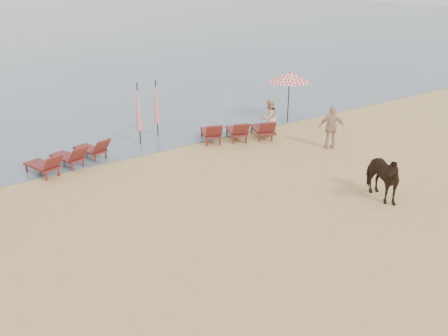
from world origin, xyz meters
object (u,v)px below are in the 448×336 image
object	(u,v)px
lounger_cluster_left	(70,156)
beachgoer_right_b	(331,127)
umbrella_closed_right	(156,102)
lounger_cluster_right	(238,131)
cow	(380,176)
beachgoer_right_a	(269,118)
umbrella_closed_left	(138,107)
umbrella_open_right	(290,77)

from	to	relation	value
lounger_cluster_left	beachgoer_right_b	xyz separation A→B (m)	(8.98, -3.88, 0.45)
lounger_cluster_left	umbrella_closed_right	bearing A→B (deg)	0.08
beachgoer_right_b	lounger_cluster_right	bearing A→B (deg)	-11.00
umbrella_closed_right	cow	world-z (taller)	umbrella_closed_right
lounger_cluster_right	beachgoer_right_a	distance (m)	1.51
umbrella_closed_left	beachgoer_right_b	distance (m)	7.55
lounger_cluster_left	umbrella_closed_left	bearing A→B (deg)	-3.12
beachgoer_right_a	beachgoer_right_b	world-z (taller)	beachgoer_right_b
umbrella_closed_left	umbrella_closed_right	world-z (taller)	umbrella_closed_left
lounger_cluster_right	beachgoer_right_a	world-z (taller)	beachgoer_right_a
cow	beachgoer_right_a	world-z (taller)	beachgoer_right_a
umbrella_open_right	umbrella_closed_right	xyz separation A→B (m)	(-5.83, 1.58, -0.61)
umbrella_closed_left	beachgoer_right_a	bearing A→B (deg)	-23.06
lounger_cluster_left	cow	world-z (taller)	cow
umbrella_open_right	beachgoer_right_b	size ratio (longest dim) A/B	1.36
cow	beachgoer_right_a	size ratio (longest dim) A/B	1.14
lounger_cluster_right	cow	world-z (taller)	cow
umbrella_closed_right	beachgoer_right_a	distance (m)	4.70
umbrella_closed_left	cow	world-z (taller)	umbrella_closed_left
lounger_cluster_left	cow	bearing A→B (deg)	-66.97
lounger_cluster_right	umbrella_open_right	distance (m)	3.89
umbrella_closed_left	cow	bearing A→B (deg)	-67.00
lounger_cluster_right	beachgoer_right_b	xyz separation A→B (m)	(2.42, -2.82, 0.42)
umbrella_closed_right	lounger_cluster_right	bearing A→B (deg)	-44.82
lounger_cluster_right	umbrella_closed_left	world-z (taller)	umbrella_closed_left
umbrella_open_right	cow	bearing A→B (deg)	-97.16
lounger_cluster_right	umbrella_open_right	size ratio (longest dim) A/B	1.40
umbrella_closed_right	beachgoer_right_b	world-z (taller)	umbrella_closed_right
lounger_cluster_right	umbrella_closed_right	distance (m)	3.54
beachgoer_right_b	beachgoer_right_a	bearing A→B (deg)	-31.07
lounger_cluster_right	cow	distance (m)	6.91
lounger_cluster_left	lounger_cluster_right	world-z (taller)	lounger_cluster_right
cow	beachgoer_right_a	distance (m)	6.77
umbrella_closed_left	beachgoer_right_a	distance (m)	5.39
lounger_cluster_right	cow	xyz separation A→B (m)	(0.25, -6.89, 0.33)
umbrella_closed_right	beachgoer_right_b	bearing A→B (deg)	-47.23
lounger_cluster_right	umbrella_closed_left	distance (m)	4.08
lounger_cluster_left	lounger_cluster_right	size ratio (longest dim) A/B	0.93
lounger_cluster_left	umbrella_closed_right	distance (m)	4.50
lounger_cluster_left	umbrella_open_right	world-z (taller)	umbrella_open_right
lounger_cluster_right	umbrella_closed_right	bearing A→B (deg)	157.88
umbrella_closed_left	umbrella_closed_right	xyz separation A→B (m)	(1.07, 0.53, -0.07)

